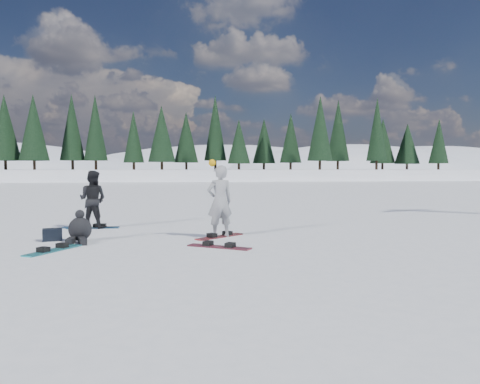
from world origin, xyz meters
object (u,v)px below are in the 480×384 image
Objects in this scene: snowboarder_woman at (220,201)px; seated_rider at (80,230)px; snowboard_loose_b at (219,247)px; gear_bag at (52,235)px; snowboard_loose_a at (53,250)px; snowboard_loose_c at (88,227)px; snowboarder_man at (93,199)px.

snowboarder_woman is 3.50m from seated_rider.
snowboarder_woman is 1.82m from snowboard_loose_b.
seated_rider is at bearing -19.64° from gear_bag.
seated_rider is at bearing 14.25° from snowboard_loose_a.
snowboard_loose_c is at bearing 28.38° from snowboard_loose_a.
snowboarder_man is 1.14× the size of snowboard_loose_a.
snowboarder_man is at bearing 76.59° from gear_bag.
snowboarder_woman is at bearing 116.36° from snowboard_loose_b.
snowboard_loose_b is 1.00× the size of snowboard_loose_a.
snowboarder_woman is 1.17× the size of snowboarder_man.
snowboarder_woman is 1.34× the size of snowboard_loose_c.
seated_rider is 2.13× the size of gear_bag.
snowboarder_woman is at bearing -39.44° from snowboard_loose_a.
snowboard_loose_a is at bearing 104.63° from snowboarder_man.
snowboard_loose_a is at bearing -148.64° from snowboard_loose_b.
snowboarder_man is 1.14× the size of snowboard_loose_c.
snowboarder_woman reaches higher than snowboard_loose_c.
snowboard_loose_a is (-3.73, -1.54, -0.92)m from snowboarder_woman.
snowboarder_man is at bearing 83.56° from seated_rider.
snowboarder_man is at bearing 163.61° from snowboard_loose_b.
gear_bag is at bearing 93.61° from snowboarder_man.
seated_rider is 1.30m from snowboard_loose_a.
seated_rider is 0.64× the size of snowboard_loose_c.
seated_rider is 0.64× the size of snowboard_loose_a.
snowboarder_woman is 4.45× the size of gear_bag.
snowboard_loose_a is (-3.58, 0.03, 0.00)m from snowboard_loose_b.
snowboarder_woman is at bearing 0.75° from gear_bag.
gear_bag is at bearing -168.98° from snowboard_loose_b.
snowboarder_man reaches higher than gear_bag.
snowboarder_woman is 4.14m from snowboard_loose_a.
gear_bag is 0.30× the size of snowboard_loose_a.
snowboarder_man is 3.80× the size of gear_bag.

